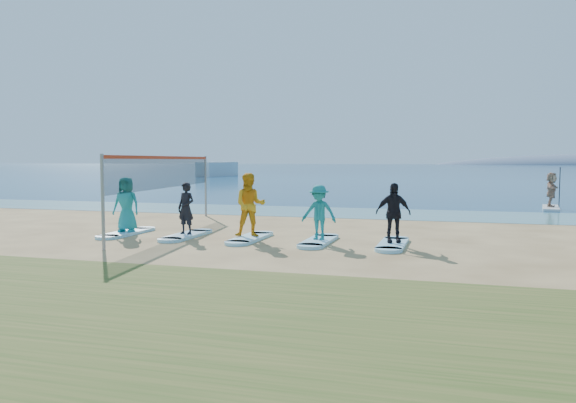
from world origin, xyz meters
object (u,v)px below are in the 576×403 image
(student_2, at_px, (250,205))
(student_4, at_px, (393,213))
(student_0, at_px, (126,204))
(volleyball_net, at_px, (166,173))
(surfboard_3, at_px, (319,241))
(student_3, at_px, (319,212))
(surfboard_1, at_px, (186,235))
(paddleboarder, at_px, (551,190))
(paddleboard, at_px, (551,208))
(boat_offshore_a, at_px, (218,176))
(surfboard_0, at_px, (127,233))
(surfboard_4, at_px, (393,244))
(student_1, at_px, (186,208))
(surfboard_2, at_px, (250,238))

(student_2, bearing_deg, student_4, -18.27)
(student_0, bearing_deg, volleyball_net, 63.45)
(surfboard_3, bearing_deg, student_3, -90.00)
(student_3, bearing_deg, surfboard_1, -176.51)
(paddleboarder, bearing_deg, volleyball_net, 144.00)
(paddleboard, bearing_deg, student_2, -119.34)
(paddleboard, xyz_separation_m, boat_offshore_a, (-37.52, 45.92, -0.06))
(paddleboarder, distance_m, surfboard_0, 19.81)
(surfboard_4, bearing_deg, student_4, -90.00)
(volleyball_net, bearing_deg, boat_offshore_a, 112.28)
(student_0, xyz_separation_m, student_3, (6.22, 0.00, -0.09))
(surfboard_1, bearing_deg, student_1, -90.00)
(surfboard_0, relative_size, student_4, 1.35)
(surfboard_0, relative_size, student_0, 1.28)
(volleyball_net, relative_size, student_0, 5.23)
(student_0, height_order, student_2, student_2)
(paddleboarder, xyz_separation_m, student_3, (-8.05, -13.70, -0.07))
(paddleboarder, xyz_separation_m, surfboard_3, (-8.05, -13.70, -0.89))
(student_3, bearing_deg, boat_offshore_a, 119.79)
(boat_offshore_a, relative_size, surfboard_3, 3.53)
(volleyball_net, distance_m, student_2, 4.03)
(boat_offshore_a, relative_size, student_4, 4.77)
(student_0, height_order, surfboard_2, student_0)
(boat_offshore_a, xyz_separation_m, surfboard_4, (31.54, -59.63, 0.04))
(paddleboard, bearing_deg, surfboard_2, -119.34)
(student_4, bearing_deg, boat_offshore_a, 100.03)
(student_0, bearing_deg, student_2, -7.45)
(volleyball_net, xyz_separation_m, boat_offshore_a, (-23.79, 58.06, -1.90))
(paddleboarder, bearing_deg, surfboard_1, 150.86)
(paddleboard, bearing_deg, paddleboarder, 0.00)
(paddleboarder, bearing_deg, student_4, 168.97)
(surfboard_1, distance_m, student_4, 6.28)
(surfboard_3, relative_size, student_3, 1.42)
(surfboard_0, bearing_deg, student_3, -0.00)
(surfboard_1, xyz_separation_m, student_4, (6.22, -0.00, 0.86))
(surfboard_0, bearing_deg, student_4, -0.00)
(surfboard_3, bearing_deg, student_0, -180.00)
(student_0, bearing_deg, surfboard_1, -7.45)
(student_2, bearing_deg, boat_offshore_a, 96.40)
(boat_offshore_a, height_order, student_2, student_2)
(surfboard_1, xyz_separation_m, student_2, (2.07, -0.00, 0.98))
(paddleboard, distance_m, student_0, 19.81)
(student_1, bearing_deg, student_3, 13.14)
(student_0, xyz_separation_m, student_1, (2.07, 0.00, -0.07))
(surfboard_1, xyz_separation_m, surfboard_3, (4.15, 0.00, 0.00))
(student_1, xyz_separation_m, surfboard_4, (6.22, 0.00, -0.83))
(student_0, relative_size, student_1, 1.09)
(boat_offshore_a, distance_m, surfboard_0, 64.00)
(surfboard_1, height_order, student_3, student_3)
(volleyball_net, relative_size, surfboard_4, 4.09)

